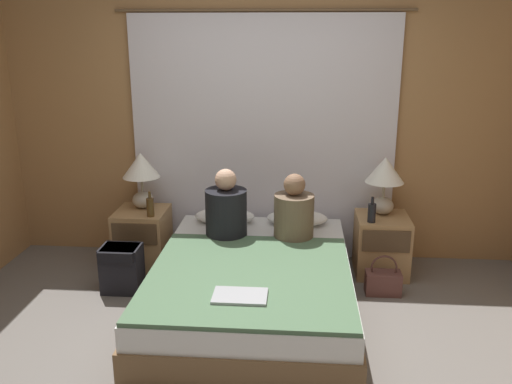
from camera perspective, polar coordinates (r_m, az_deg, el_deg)
name	(u,v)px	position (r m, az deg, el deg)	size (l,w,h in m)	color
ground_plane	(245,354)	(3.72, -1.17, -16.69)	(16.00, 16.00, 0.00)	#66605B
wall_back	(263,123)	(4.92, 0.78, 7.30)	(4.75, 0.06, 2.50)	#A37547
curtain_panel	(263,140)	(4.88, 0.73, 5.54)	(2.55, 0.02, 2.22)	silver
bed	(253,286)	(4.15, -0.35, -9.87)	(1.47, 2.05, 0.40)	brown
nightstand_left	(143,238)	(4.99, -11.83, -4.72)	(0.44, 0.47, 0.52)	#A87F51
nightstand_right	(381,245)	(4.85, 13.05, -5.43)	(0.44, 0.47, 0.52)	#A87F51
lamp_left	(141,171)	(4.88, -11.99, 2.13)	(0.33, 0.33, 0.51)	#B2A899
lamp_right	(385,176)	(4.74, 13.39, 1.61)	(0.33, 0.33, 0.51)	#B2A899
pillow_left	(225,216)	(4.85, -3.32, -2.55)	(0.53, 0.30, 0.12)	white
pillow_right	(297,218)	(4.80, 4.36, -2.75)	(0.53, 0.30, 0.12)	white
blanket_on_bed	(249,276)	(3.81, -0.71, -8.80)	(1.41, 1.45, 0.03)	#4C6B4C
person_left_in_bed	(226,210)	(4.45, -3.16, -1.95)	(0.34, 0.34, 0.58)	black
person_right_in_bed	(294,213)	(4.42, 4.01, -2.26)	(0.33, 0.33, 0.55)	brown
beer_bottle_on_left_stand	(150,207)	(4.71, -11.07, -1.53)	(0.06, 0.06, 0.22)	#513819
beer_bottle_on_right_stand	(372,212)	(4.59, 12.10, -2.12)	(0.07, 0.07, 0.22)	black
laptop_on_bed	(240,296)	(3.49, -1.70, -10.88)	(0.35, 0.23, 0.02)	#9EA0A5
backpack_on_floor	(122,266)	(4.56, -13.96, -7.55)	(0.31, 0.27, 0.39)	black
handbag_on_floor	(383,282)	(4.54, 13.23, -9.17)	(0.28, 0.16, 0.33)	brown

